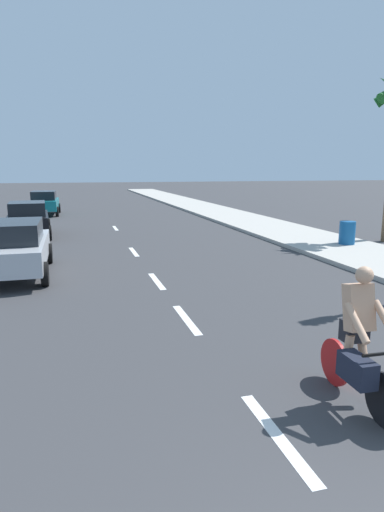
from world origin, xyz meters
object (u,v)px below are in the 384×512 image
Objects in this scene: parked_car_teal at (44,202)px; trash_bin_near at (347,233)px; cyclist at (358,344)px; parked_car_silver at (12,247)px; parked_car_black at (28,218)px.

trash_bin_near is at bearing -52.01° from parked_car_teal.
cyclist reaches higher than parked_car_silver.
parked_car_black reaches higher than trash_bin_near.
trash_bin_near is (11.86, -15.89, -0.26)m from parked_car_teal.
parked_car_black is (-5.25, 16.08, 0.01)m from cyclist.
cyclist reaches higher than parked_car_teal.
cyclist is 16.91m from parked_car_black.
cyclist is 12.04m from trash_bin_near.
trash_bin_near is at bearing -122.51° from cyclist.
parked_car_black is at bearing 152.99° from trash_bin_near.
cyclist is 0.42× the size of parked_car_silver.
parked_car_teal is at bearing -77.01° from cyclist.
parked_car_silver is 11.92m from trash_bin_near.
cyclist is 26.31m from parked_car_teal.
parked_car_teal is at bearing 85.65° from parked_car_black.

